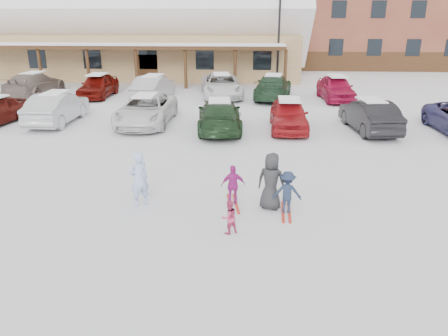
# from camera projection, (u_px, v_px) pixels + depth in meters

# --- Properties ---
(ground) EXTENTS (160.00, 160.00, 0.00)m
(ground) POSITION_uv_depth(u_px,v_px,m) (212.00, 213.00, 12.40)
(ground) COLOR white
(ground) RESTS_ON ground
(day_lodge) EXTENTS (29.12, 12.50, 10.38)m
(day_lodge) POSITION_uv_depth(u_px,v_px,m) (134.00, 28.00, 37.77)
(day_lodge) COLOR tan
(day_lodge) RESTS_ON ground
(lamp_post) EXTENTS (0.50, 0.25, 6.71)m
(lamp_post) POSITION_uv_depth(u_px,v_px,m) (279.00, 34.00, 32.53)
(lamp_post) COLOR black
(lamp_post) RESTS_ON ground
(conifer_3) EXTENTS (3.96, 3.96, 9.18)m
(conifer_3) POSITION_uv_depth(u_px,v_px,m) (292.00, 13.00, 51.65)
(conifer_3) COLOR black
(conifer_3) RESTS_ON ground
(adult_skier) EXTENTS (0.72, 0.68, 1.65)m
(adult_skier) POSITION_uv_depth(u_px,v_px,m) (139.00, 179.00, 12.60)
(adult_skier) COLOR #ACC0F0
(adult_skier) RESTS_ON ground
(toddler_red) EXTENTS (0.55, 0.52, 0.90)m
(toddler_red) POSITION_uv_depth(u_px,v_px,m) (229.00, 217.00, 11.13)
(toddler_red) COLOR #C63862
(toddler_red) RESTS_ON ground
(child_navy) EXTENTS (0.82, 0.50, 1.24)m
(child_navy) POSITION_uv_depth(u_px,v_px,m) (287.00, 192.00, 12.22)
(child_navy) COLOR #1E2942
(child_navy) RESTS_ON ground
(skis_child_navy) EXTENTS (0.27, 1.41, 0.03)m
(skis_child_navy) POSITION_uv_depth(u_px,v_px,m) (286.00, 212.00, 12.42)
(skis_child_navy) COLOR red
(skis_child_navy) RESTS_ON ground
(child_magenta) EXTENTS (0.75, 0.40, 1.21)m
(child_magenta) POSITION_uv_depth(u_px,v_px,m) (233.00, 185.00, 12.75)
(child_magenta) COLOR #AB2284
(child_magenta) RESTS_ON ground
(skis_child_magenta) EXTENTS (0.40, 1.41, 0.03)m
(skis_child_magenta) POSITION_uv_depth(u_px,v_px,m) (233.00, 204.00, 12.95)
(skis_child_magenta) COLOR red
(skis_child_magenta) RESTS_ON ground
(bystander_dark) EXTENTS (0.95, 0.78, 1.68)m
(bystander_dark) POSITION_uv_depth(u_px,v_px,m) (271.00, 181.00, 12.40)
(bystander_dark) COLOR #2A2A2D
(bystander_dark) RESTS_ON ground
(parked_car_1) EXTENTS (1.67, 4.72, 1.55)m
(parked_car_1) POSITION_uv_depth(u_px,v_px,m) (57.00, 108.00, 22.05)
(parked_car_1) COLOR #B2B3B7
(parked_car_1) RESTS_ON ground
(parked_car_2) EXTENTS (2.50, 5.33, 1.47)m
(parked_car_2) POSITION_uv_depth(u_px,v_px,m) (146.00, 110.00, 21.82)
(parked_car_2) COLOR white
(parked_car_2) RESTS_ON ground
(parked_car_3) EXTENTS (2.42, 5.14, 1.45)m
(parked_car_3) POSITION_uv_depth(u_px,v_px,m) (219.00, 115.00, 20.67)
(parked_car_3) COLOR #1E381E
(parked_car_3) RESTS_ON ground
(parked_car_4) EXTENTS (1.83, 4.35, 1.47)m
(parked_car_4) POSITION_uv_depth(u_px,v_px,m) (289.00, 115.00, 20.82)
(parked_car_4) COLOR #AE1A20
(parked_car_4) RESTS_ON ground
(parked_car_5) EXTENTS (2.09, 4.67, 1.49)m
(parked_car_5) POSITION_uv_depth(u_px,v_px,m) (370.00, 116.00, 20.56)
(parked_car_5) COLOR black
(parked_car_5) RESTS_ON ground
(parked_car_7) EXTENTS (2.51, 5.47, 1.55)m
(parked_car_7) POSITION_uv_depth(u_px,v_px,m) (34.00, 84.00, 29.00)
(parked_car_7) COLOR slate
(parked_car_7) RESTS_ON ground
(parked_car_8) EXTENTS (1.87, 4.43, 1.50)m
(parked_car_8) POSITION_uv_depth(u_px,v_px,m) (98.00, 86.00, 28.70)
(parked_car_8) COLOR #650D08
(parked_car_8) RESTS_ON ground
(parked_car_9) EXTENTS (2.14, 4.81, 1.53)m
(parked_car_9) POSITION_uv_depth(u_px,v_px,m) (154.00, 87.00, 27.89)
(parked_car_9) COLOR #A9A8AE
(parked_car_9) RESTS_ON ground
(parked_car_10) EXTENTS (3.27, 5.75, 1.51)m
(parked_car_10) POSITION_uv_depth(u_px,v_px,m) (221.00, 85.00, 28.74)
(parked_car_10) COLOR white
(parked_car_10) RESTS_ON ground
(parked_car_11) EXTENTS (2.84, 5.51, 1.53)m
(parked_car_11) POSITION_uv_depth(u_px,v_px,m) (273.00, 87.00, 28.09)
(parked_car_11) COLOR #203E26
(parked_car_11) RESTS_ON ground
(parked_car_12) EXTENTS (2.10, 4.63, 1.54)m
(parked_car_12) POSITION_uv_depth(u_px,v_px,m) (336.00, 88.00, 27.67)
(parked_car_12) COLOR #AF1240
(parked_car_12) RESTS_ON ground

